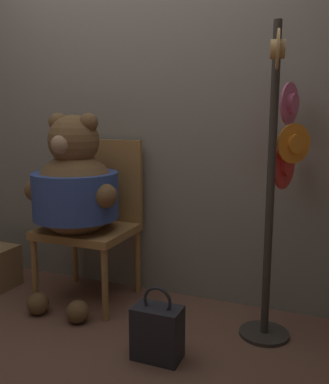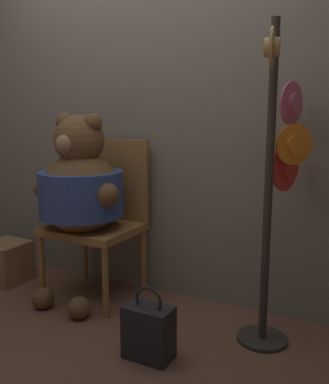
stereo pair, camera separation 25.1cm
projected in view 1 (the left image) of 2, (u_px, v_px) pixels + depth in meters
The scene contains 6 objects.
ground_plane at pixel (91, 331), 2.49m from camera, with size 14.00×14.00×0.00m, color brown.
wall_back at pixel (143, 96), 2.91m from camera, with size 8.00×0.10×2.74m.
chair at pixel (94, 213), 2.91m from camera, with size 0.58×0.51×1.07m.
teddy_bear at pixel (75, 190), 2.72m from camera, with size 0.66×0.58×1.25m.
hat_display_rack at pixel (278, 177), 2.32m from camera, with size 0.32×0.55×1.71m.
handbag_on_ground at pixel (157, 332), 2.18m from camera, with size 0.25×0.15×0.39m.
Camera 1 is at (1.27, -1.97, 1.24)m, focal length 40.00 mm.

